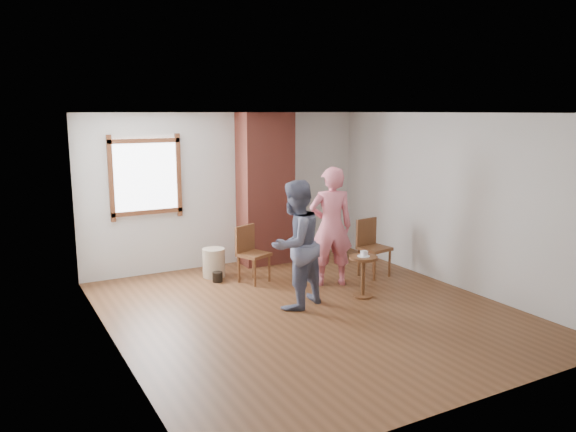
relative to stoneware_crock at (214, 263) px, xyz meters
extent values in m
plane|color=brown|center=(0.53, -2.11, -0.23)|extent=(5.50, 5.50, 0.00)
cube|color=silver|center=(0.53, 0.64, 1.07)|extent=(5.00, 0.04, 2.60)
cube|color=silver|center=(-1.97, -2.11, 1.07)|extent=(0.04, 5.50, 2.60)
cube|color=silver|center=(3.03, -2.11, 1.07)|extent=(0.04, 5.50, 2.60)
cube|color=white|center=(0.53, -2.11, 2.37)|extent=(5.00, 5.50, 0.04)
cube|color=brown|center=(-0.87, 0.60, 1.37)|extent=(1.14, 0.06, 1.34)
cube|color=white|center=(-0.87, 0.62, 1.37)|extent=(1.00, 0.02, 1.20)
cube|color=#A14739|center=(1.13, 0.39, 1.07)|extent=(0.90, 0.50, 2.60)
cylinder|color=tan|center=(0.00, 0.00, 0.00)|extent=(0.47, 0.47, 0.46)
cylinder|color=black|center=(-0.06, -0.29, -0.15)|extent=(0.16, 0.16, 0.16)
cube|color=brown|center=(0.44, -0.57, 0.21)|extent=(0.54, 0.54, 0.05)
cylinder|color=brown|center=(0.35, -0.79, -0.01)|extent=(0.04, 0.04, 0.44)
cylinder|color=brown|center=(0.66, -0.66, -0.01)|extent=(0.04, 0.04, 0.44)
cylinder|color=brown|center=(0.23, -0.48, -0.01)|extent=(0.04, 0.04, 0.44)
cylinder|color=brown|center=(0.53, -0.35, -0.01)|extent=(0.04, 0.04, 0.44)
cube|color=brown|center=(0.37, -0.40, 0.43)|extent=(0.39, 0.19, 0.44)
cube|color=brown|center=(2.27, -1.22, 0.23)|extent=(0.49, 0.49, 0.05)
cylinder|color=brown|center=(2.12, -1.41, 0.00)|extent=(0.04, 0.04, 0.46)
cylinder|color=brown|center=(2.47, -1.36, 0.00)|extent=(0.04, 0.04, 0.46)
cylinder|color=brown|center=(2.07, -1.07, 0.00)|extent=(0.04, 0.04, 0.46)
cylinder|color=brown|center=(2.42, -1.02, 0.00)|extent=(0.04, 0.04, 0.46)
cube|color=brown|center=(2.24, -1.03, 0.46)|extent=(0.43, 0.10, 0.46)
cylinder|color=brown|center=(1.50, -1.97, 0.35)|extent=(0.40, 0.40, 0.04)
cylinder|color=brown|center=(1.50, -1.97, 0.06)|extent=(0.06, 0.06, 0.54)
cylinder|color=brown|center=(1.50, -1.97, -0.22)|extent=(0.28, 0.28, 0.03)
cylinder|color=white|center=(1.50, -1.97, 0.37)|extent=(0.18, 0.18, 0.01)
cube|color=white|center=(1.51, -1.97, 0.41)|extent=(0.08, 0.07, 0.06)
imported|color=#141838|center=(0.45, -1.85, 0.64)|extent=(1.03, 0.92, 1.73)
imported|color=#E37182|center=(1.42, -1.24, 0.68)|extent=(0.77, 0.64, 1.81)
camera|label=1|loc=(-3.15, -8.19, 2.40)|focal=35.00mm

